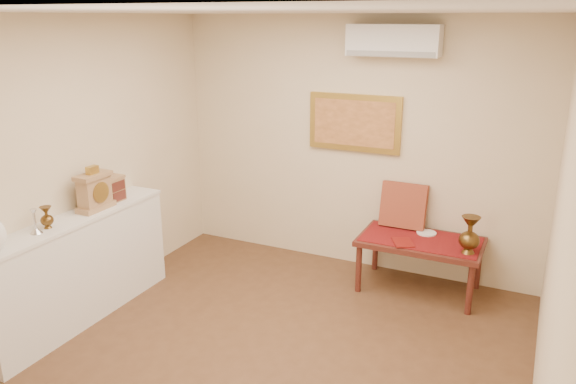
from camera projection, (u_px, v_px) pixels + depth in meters
The scene contains 18 objects.
floor at pixel (257, 367), 4.47m from camera, with size 4.50×4.50×0.00m, color brown.
ceiling at pixel (250, 12), 3.66m from camera, with size 4.50×4.50×0.00m, color white.
wall_back at pixel (354, 145), 6.00m from camera, with size 4.00×0.02×2.70m, color beige.
wall_left at pixel (52, 175), 4.88m from camera, with size 0.02×4.50×2.70m, color beige.
wall_right at pixel (557, 255), 3.25m from camera, with size 0.02×4.50×2.70m, color beige.
candlestick at pixel (35, 221), 4.54m from camera, with size 0.10×0.10×0.21m, color silver, non-canonical shape.
brass_urn_small at pixel (46, 214), 4.65m from camera, with size 0.11×0.11×0.24m, color brown, non-canonical shape.
table_cloth at pixel (421, 239), 5.57m from camera, with size 1.14×0.59×0.01m, color maroon.
brass_urn_tall at pixel (470, 231), 5.18m from camera, with size 0.19×0.19×0.44m, color brown, non-canonical shape.
plate at pixel (427, 233), 5.71m from camera, with size 0.20×0.20×0.01m, color white.
menu at pixel (403, 242), 5.47m from camera, with size 0.18×0.25×0.01m, color maroon.
cushion at pixel (404, 205), 5.83m from camera, with size 0.47×0.10×0.47m, color maroon.
display_ledge at pixel (78, 269), 5.06m from camera, with size 0.37×2.02×0.98m.
mantel_clock at pixel (95, 191), 5.09m from camera, with size 0.17×0.36×0.41m.
wooden_chest at pixel (113, 189), 5.34m from camera, with size 0.16×0.21×0.24m.
low_table at pixel (420, 246), 5.60m from camera, with size 1.20×0.70×0.55m.
painting at pixel (354, 123), 5.90m from camera, with size 1.00×0.06×0.60m.
ac_unit at pixel (394, 40), 5.40m from camera, with size 0.90×0.25×0.30m.
Camera 1 is at (1.87, -3.37, 2.67)m, focal length 35.00 mm.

